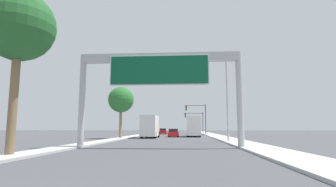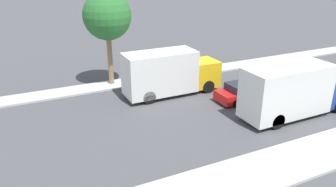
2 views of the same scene
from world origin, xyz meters
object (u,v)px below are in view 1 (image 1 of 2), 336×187
object	(u,v)px
car_mid_left	(163,131)
truck_box_secondary	(150,127)
traffic_light_mid_block	(196,119)
palm_tree_foreground	(19,27)
car_mid_right	(174,133)
street_lamp_right	(225,93)
traffic_light_near_intersection	(199,114)
sign_gantry	(159,74)
truck_box_primary	(193,127)
palm_tree_background	(121,100)

from	to	relation	value
car_mid_left	truck_box_secondary	bearing A→B (deg)	-90.00
traffic_light_mid_block	palm_tree_foreground	xyz separation A→B (m)	(-12.70, -56.85, 3.57)
traffic_light_mid_block	palm_tree_foreground	size ratio (longest dim) A/B	0.59
car_mid_right	street_lamp_right	bearing A→B (deg)	-68.08
traffic_light_near_intersection	traffic_light_mid_block	size ratio (longest dim) A/B	1.22
truck_box_secondary	traffic_light_mid_block	size ratio (longest dim) A/B	1.32
car_mid_right	traffic_light_mid_block	distance (m)	25.57
car_mid_right	car_mid_left	bearing A→B (deg)	100.38
sign_gantry	palm_tree_foreground	xyz separation A→B (m)	(-7.68, -6.75, 1.51)
car_mid_left	truck_box_primary	size ratio (longest dim) A/B	0.52
car_mid_right	truck_box_primary	xyz separation A→B (m)	(3.50, 1.36, 1.12)
traffic_light_near_intersection	palm_tree_foreground	xyz separation A→B (m)	(-12.95, -46.85, 2.81)
sign_gantry	car_mid_right	distance (m)	25.81
palm_tree_foreground	traffic_light_mid_block	bearing A→B (deg)	77.41
truck_box_secondary	traffic_light_near_intersection	bearing A→B (deg)	65.66
truck_box_secondary	traffic_light_near_intersection	world-z (taller)	traffic_light_near_intersection
car_mid_right	traffic_light_mid_block	size ratio (longest dim) A/B	0.76
car_mid_right	palm_tree_background	xyz separation A→B (m)	(-7.47, -7.95, 5.04)
car_mid_right	traffic_light_near_intersection	world-z (taller)	traffic_light_near_intersection
truck_box_secondary	traffic_light_near_intersection	size ratio (longest dim) A/B	1.09
palm_tree_background	street_lamp_right	size ratio (longest dim) A/B	0.80
sign_gantry	car_mid_right	bearing A→B (deg)	90.00
truck_box_secondary	palm_tree_background	bearing A→B (deg)	-139.17
traffic_light_near_intersection	palm_tree_foreground	size ratio (longest dim) A/B	0.72
car_mid_right	truck_box_secondary	world-z (taller)	truck_box_secondary
palm_tree_foreground	palm_tree_background	world-z (taller)	palm_tree_foreground
traffic_light_near_intersection	palm_tree_background	distance (m)	26.14
palm_tree_foreground	car_mid_left	bearing A→B (deg)	85.32
truck_box_secondary	traffic_light_mid_block	distance (m)	30.67
car_mid_left	street_lamp_right	world-z (taller)	street_lamp_right
sign_gantry	palm_tree_background	bearing A→B (deg)	113.35
car_mid_right	palm_tree_foreground	bearing A→B (deg)	-103.50
car_mid_right	traffic_light_near_intersection	xyz separation A→B (m)	(5.27, 14.85, 4.04)
truck_box_primary	traffic_light_mid_block	bearing A→B (deg)	86.32
traffic_light_mid_block	street_lamp_right	bearing A→B (deg)	-87.81
palm_tree_background	palm_tree_foreground	bearing A→B (deg)	-90.52
car_mid_right	traffic_light_mid_block	bearing A→B (deg)	78.60
sign_gantry	truck_box_secondary	bearing A→B (deg)	99.59
truck_box_secondary	traffic_light_mid_block	bearing A→B (deg)	73.84
truck_box_secondary	street_lamp_right	world-z (taller)	street_lamp_right
traffic_light_near_intersection	street_lamp_right	xyz separation A→B (m)	(1.32, -31.22, 0.87)
palm_tree_background	sign_gantry	bearing A→B (deg)	-66.65
traffic_light_near_intersection	palm_tree_foreground	bearing A→B (deg)	-105.45
palm_tree_foreground	street_lamp_right	xyz separation A→B (m)	(14.27, 15.63, -1.94)
sign_gantry	truck_box_primary	bearing A→B (deg)	82.51
sign_gantry	palm_tree_foreground	distance (m)	10.34
sign_gantry	street_lamp_right	world-z (taller)	street_lamp_right
car_mid_right	car_mid_left	world-z (taller)	car_mid_right
truck_box_primary	truck_box_secondary	xyz separation A→B (m)	(-7.00, -5.89, -0.04)
truck_box_secondary	traffic_light_near_intersection	xyz separation A→B (m)	(8.77, 19.38, 2.96)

